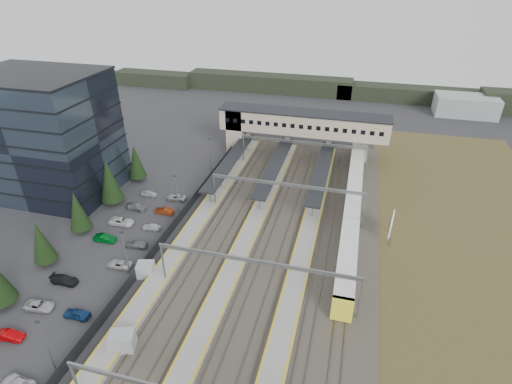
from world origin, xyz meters
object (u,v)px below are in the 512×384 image
(relay_cabin_near, at_px, (122,341))
(billboard, at_px, (391,225))
(train, at_px, (353,198))
(office_building, at_px, (45,136))
(relay_cabin_far, at_px, (146,270))
(footbridge, at_px, (291,124))

(relay_cabin_near, relative_size, billboard, 0.67)
(relay_cabin_near, relative_size, train, 0.06)
(office_building, height_order, relay_cabin_far, office_building)
(relay_cabin_near, xyz_separation_m, train, (25.76, 40.95, 0.81))
(office_building, xyz_separation_m, train, (60.00, 8.65, -10.12))
(relay_cabin_far, bearing_deg, relay_cabin_near, -73.89)
(office_building, distance_m, billboard, 67.37)
(office_building, bearing_deg, relay_cabin_near, -43.33)
(office_building, relative_size, billboard, 4.61)
(office_building, relative_size, relay_cabin_near, 6.85)
(billboard, bearing_deg, relay_cabin_far, -152.09)
(train, relative_size, billboard, 11.45)
(relay_cabin_near, height_order, relay_cabin_far, relay_cabin_near)
(relay_cabin_far, bearing_deg, train, 43.66)
(office_building, relative_size, footbridge, 0.60)
(relay_cabin_near, relative_size, relay_cabin_far, 1.21)
(relay_cabin_near, xyz_separation_m, billboard, (32.49, 32.01, 1.64))
(relay_cabin_near, height_order, billboard, billboard)
(relay_cabin_near, xyz_separation_m, relay_cabin_far, (-3.71, 12.84, -0.12))
(office_building, relative_size, relay_cabin_far, 8.29)
(relay_cabin_far, distance_m, footbridge, 51.63)
(footbridge, bearing_deg, relay_cabin_far, -104.91)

